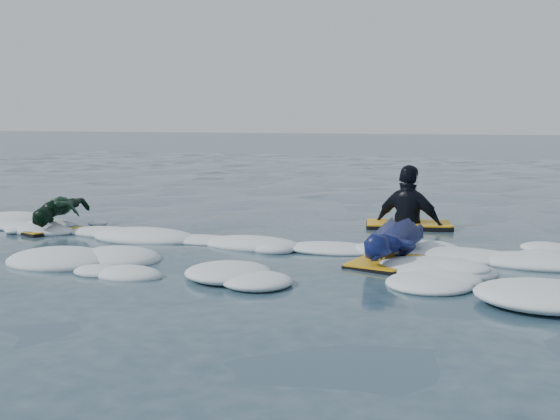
# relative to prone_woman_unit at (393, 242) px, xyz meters

# --- Properties ---
(ground) EXTENTS (120.00, 120.00, 0.00)m
(ground) POSITION_rel_prone_woman_unit_xyz_m (-2.28, -1.26, -0.21)
(ground) COLOR #1C3945
(ground) RESTS_ON ground
(foam_band) EXTENTS (12.00, 3.10, 0.30)m
(foam_band) POSITION_rel_prone_woman_unit_xyz_m (-2.28, -0.23, -0.21)
(foam_band) COLOR silver
(foam_band) RESTS_ON ground
(prone_woman_unit) EXTENTS (0.77, 1.61, 0.41)m
(prone_woman_unit) POSITION_rel_prone_woman_unit_xyz_m (0.00, 0.00, 0.00)
(prone_woman_unit) COLOR black
(prone_woman_unit) RESTS_ON ground
(prone_child_unit) EXTENTS (0.79, 1.26, 0.45)m
(prone_child_unit) POSITION_rel_prone_woman_unit_xyz_m (-4.52, 0.51, 0.02)
(prone_child_unit) COLOR black
(prone_child_unit) RESTS_ON ground
(waiting_rider_unit) EXTENTS (1.25, 0.86, 1.72)m
(waiting_rider_unit) POSITION_rel_prone_woman_unit_xyz_m (-0.21, 2.27, -0.20)
(waiting_rider_unit) COLOR black
(waiting_rider_unit) RESTS_ON ground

